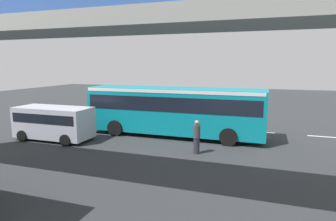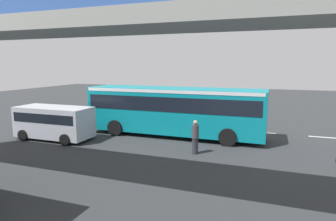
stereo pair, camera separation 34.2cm
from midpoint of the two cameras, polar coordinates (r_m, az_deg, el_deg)
The scene contains 11 objects.
ground at distance 19.10m, azimuth 6.00°, elevation -5.01°, with size 80.00×80.00×0.00m, color #2D3033.
city_bus at distance 18.68m, azimuth 1.75°, elevation 0.61°, with size 11.54×2.85×3.15m.
parked_van at distance 19.24m, azimuth -21.21°, elevation -1.89°, with size 4.80×2.17×2.05m.
pedestrian at distance 15.13m, azimuth 6.06°, elevation -5.33°, with size 0.38×0.38×1.79m.
traffic_sign at distance 21.73m, azimuth 16.39°, elevation 1.46°, with size 0.08×0.60×2.80m.
lane_dash_leftmost at distance 21.25m, azimuth 29.22°, elevation -4.68°, with size 2.00×0.20×0.01m, color silver.
lane_dash_left at distance 20.95m, azimuth 18.35°, elevation -4.16°, with size 2.00×0.20×0.01m, color silver.
lane_dash_centre at distance 21.41m, azimuth 7.58°, elevation -3.49°, with size 2.00×0.20×0.01m, color silver.
lane_dash_right at distance 22.57m, azimuth -2.39°, elevation -2.76°, with size 2.00×0.20×0.01m, color silver.
lane_dash_rightmost at distance 24.35m, azimuth -11.14°, elevation -2.04°, with size 2.00×0.20×0.01m, color silver.
pedestrian_overpass at distance 9.31m, azimuth -8.65°, elevation 13.64°, with size 25.93×2.60×7.27m.
Camera 2 is at (-4.57, 17.93, 4.66)m, focal length 30.68 mm.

